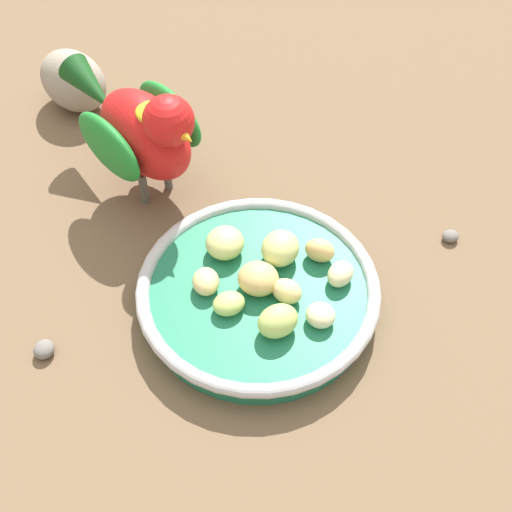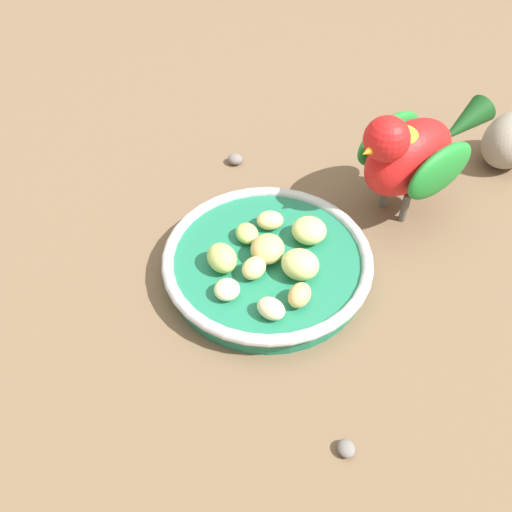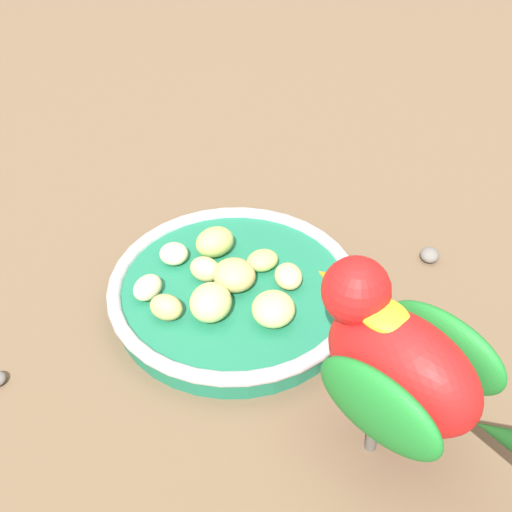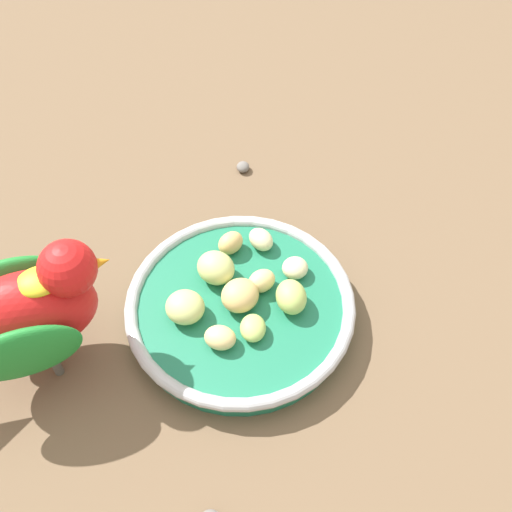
% 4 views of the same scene
% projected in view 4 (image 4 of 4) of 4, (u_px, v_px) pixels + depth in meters
% --- Properties ---
extents(ground_plane, '(4.00, 4.00, 0.00)m').
position_uv_depth(ground_plane, '(230.00, 314.00, 0.61)').
color(ground_plane, brown).
extents(feeding_bowl, '(0.23, 0.23, 0.03)m').
position_uv_depth(feeding_bowl, '(240.00, 307.00, 0.60)').
color(feeding_bowl, '#1E7251').
rests_on(feeding_bowl, ground_plane).
extents(apple_piece_0, '(0.05, 0.05, 0.03)m').
position_uv_depth(apple_piece_0, '(240.00, 295.00, 0.58)').
color(apple_piece_0, tan).
rests_on(apple_piece_0, feeding_bowl).
extents(apple_piece_1, '(0.04, 0.04, 0.02)m').
position_uv_depth(apple_piece_1, '(262.00, 281.00, 0.59)').
color(apple_piece_1, '#E5C67F').
rests_on(apple_piece_1, feeding_bowl).
extents(apple_piece_2, '(0.04, 0.05, 0.03)m').
position_uv_depth(apple_piece_2, '(185.00, 307.00, 0.57)').
color(apple_piece_2, '#C6D17A').
rests_on(apple_piece_2, feeding_bowl).
extents(apple_piece_3, '(0.04, 0.03, 0.02)m').
position_uv_depth(apple_piece_3, '(253.00, 328.00, 0.56)').
color(apple_piece_3, '#B2CC66').
rests_on(apple_piece_3, feeding_bowl).
extents(apple_piece_4, '(0.05, 0.04, 0.03)m').
position_uv_depth(apple_piece_4, '(291.00, 297.00, 0.58)').
color(apple_piece_4, '#B2CC66').
rests_on(apple_piece_4, feeding_bowl).
extents(apple_piece_5, '(0.04, 0.04, 0.02)m').
position_uv_depth(apple_piece_5, '(261.00, 239.00, 0.63)').
color(apple_piece_5, beige).
rests_on(apple_piece_5, feeding_bowl).
extents(apple_piece_6, '(0.05, 0.05, 0.03)m').
position_uv_depth(apple_piece_6, '(216.00, 268.00, 0.60)').
color(apple_piece_6, '#C6D17A').
rests_on(apple_piece_6, feeding_bowl).
extents(apple_piece_7, '(0.04, 0.04, 0.02)m').
position_uv_depth(apple_piece_7, '(295.00, 268.00, 0.61)').
color(apple_piece_7, beige).
rests_on(apple_piece_7, feeding_bowl).
extents(apple_piece_8, '(0.04, 0.03, 0.02)m').
position_uv_depth(apple_piece_8, '(231.00, 243.00, 0.62)').
color(apple_piece_8, tan).
rests_on(apple_piece_8, feeding_bowl).
extents(apple_piece_9, '(0.03, 0.03, 0.02)m').
position_uv_depth(apple_piece_9, '(220.00, 338.00, 0.56)').
color(apple_piece_9, '#E5C67F').
rests_on(apple_piece_9, feeding_bowl).
extents(parrot, '(0.16, 0.18, 0.15)m').
position_uv_depth(parrot, '(20.00, 312.00, 0.51)').
color(parrot, '#59544C').
rests_on(parrot, ground_plane).
extents(pebble_1, '(0.02, 0.02, 0.01)m').
position_uv_depth(pebble_1, '(243.00, 167.00, 0.74)').
color(pebble_1, slate).
rests_on(pebble_1, ground_plane).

